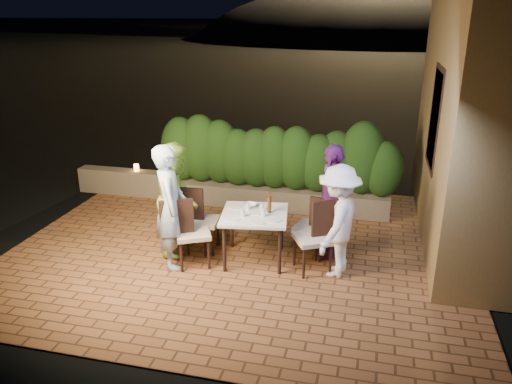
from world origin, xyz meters
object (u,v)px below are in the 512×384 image
(chair_right_back, at_px, (310,225))
(parapet_lamp, at_px, (136,168))
(bowl, at_px, (250,205))
(diner_white, at_px, (338,221))
(chair_left_front, at_px, (193,232))
(chair_right_front, at_px, (313,237))
(dining_table, at_px, (254,237))
(beer_bottle, at_px, (269,203))
(diner_green, at_px, (178,198))
(chair_left_back, at_px, (203,220))
(diner_purple, at_px, (332,201))
(diner_blue, at_px, (170,207))

(chair_right_back, relative_size, parapet_lamp, 6.72)
(bowl, xyz_separation_m, chair_right_back, (0.90, 0.14, -0.30))
(bowl, xyz_separation_m, diner_white, (1.35, -0.38, 0.03))
(bowl, relative_size, chair_left_front, 0.19)
(chair_right_front, bearing_deg, dining_table, -35.68)
(beer_bottle, height_order, diner_green, diner_green)
(chair_left_back, distance_m, chair_right_back, 1.65)
(chair_left_back, distance_m, chair_right_front, 1.75)
(chair_right_front, relative_size, diner_green, 0.61)
(chair_left_front, relative_size, diner_white, 0.65)
(beer_bottle, xyz_separation_m, chair_left_front, (-1.04, -0.43, -0.39))
(beer_bottle, distance_m, bowl, 0.40)
(beer_bottle, xyz_separation_m, chair_right_front, (0.68, -0.20, -0.38))
(bowl, relative_size, chair_right_front, 0.18)
(beer_bottle, relative_size, parapet_lamp, 2.26)
(diner_green, height_order, diner_white, diner_green)
(chair_right_front, bearing_deg, chair_left_front, -20.71)
(beer_bottle, height_order, chair_right_front, beer_bottle)
(bowl, xyz_separation_m, diner_green, (-1.08, -0.20, 0.09))
(parapet_lamp, bearing_deg, diner_green, -50.29)
(chair_right_front, distance_m, diner_purple, 0.70)
(chair_left_back, distance_m, diner_green, 0.51)
(chair_left_back, relative_size, parapet_lamp, 7.26)
(beer_bottle, xyz_separation_m, diner_green, (-1.42, -0.02, -0.04))
(beer_bottle, height_order, diner_white, diner_white)
(bowl, bearing_deg, chair_left_front, -139.53)
(beer_bottle, distance_m, diner_green, 1.42)
(chair_left_front, height_order, diner_blue, diner_blue)
(diner_green, xyz_separation_m, diner_purple, (2.29, 0.40, 0.01))
(diner_white, bearing_deg, bowl, -92.16)
(chair_left_back, relative_size, diner_purple, 0.58)
(chair_right_back, bearing_deg, diner_green, 24.38)
(chair_left_back, xyz_separation_m, diner_white, (2.07, -0.26, 0.30))
(chair_right_back, bearing_deg, chair_left_front, 39.57)
(chair_left_front, height_order, parapet_lamp, chair_left_front)
(beer_bottle, height_order, bowl, beer_bottle)
(dining_table, distance_m, diner_blue, 1.32)
(diner_white, relative_size, parapet_lamp, 11.50)
(diner_white, bearing_deg, diner_blue, -69.15)
(dining_table, xyz_separation_m, diner_green, (-1.21, 0.06, 0.49))
(bowl, distance_m, chair_left_front, 0.96)
(chair_right_back, height_order, diner_blue, diner_blue)
(chair_left_front, xyz_separation_m, diner_green, (-0.38, 0.41, 0.34))
(dining_table, bearing_deg, diner_green, 177.01)
(diner_blue, xyz_separation_m, parapet_lamp, (-1.84, 2.60, -0.34))
(chair_left_front, bearing_deg, diner_purple, -3.98)
(diner_green, bearing_deg, beer_bottle, -99.83)
(diner_blue, bearing_deg, dining_table, -91.86)
(chair_right_back, relative_size, diner_white, 0.58)
(dining_table, bearing_deg, chair_left_front, -157.57)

